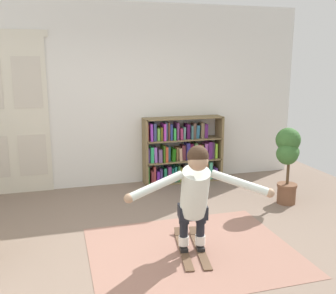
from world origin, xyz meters
TOP-DOWN VIEW (x-y plane):
  - ground_plane at (0.00, 0.00)m, footprint 7.20×7.20m
  - back_wall at (0.00, 2.60)m, footprint 6.00×0.10m
  - double_door at (-1.74, 2.54)m, footprint 1.22×0.05m
  - rug at (0.25, 0.00)m, footprint 2.17×1.76m
  - bookshelf at (0.89, 2.39)m, footprint 1.34×0.30m
  - potted_plant at (2.02, 1.00)m, footprint 0.37×0.39m
  - skis_pair at (0.25, 0.04)m, footprint 0.42×0.93m
  - person_skier at (0.22, -0.14)m, footprint 1.42×0.72m

SIDE VIEW (x-z plane):
  - ground_plane at x=0.00m, z-range 0.00..0.00m
  - rug at x=0.25m, z-range 0.00..0.01m
  - skis_pair at x=0.25m, z-range -0.01..0.06m
  - bookshelf at x=0.89m, z-range -0.04..1.06m
  - potted_plant at x=2.02m, z-range 0.14..1.23m
  - person_skier at x=0.22m, z-range 0.15..1.29m
  - double_door at x=-1.74m, z-range 0.01..2.46m
  - back_wall at x=0.00m, z-range 0.00..2.90m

